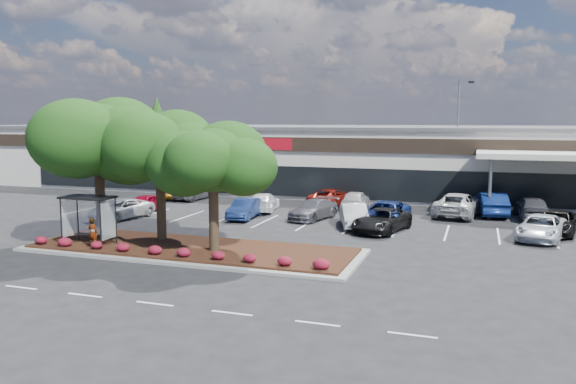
% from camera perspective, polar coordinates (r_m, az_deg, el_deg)
% --- Properties ---
extents(ground, '(160.00, 160.00, 0.00)m').
position_cam_1_polar(ground, '(25.92, -10.14, -8.25)').
color(ground, black).
rests_on(ground, ground).
extents(retail_store, '(80.40, 25.20, 6.25)m').
position_cam_1_polar(retail_store, '(57.12, 6.56, 3.57)').
color(retail_store, silver).
rests_on(retail_store, ground).
extents(landscape_island, '(18.00, 6.00, 0.26)m').
position_cam_1_polar(landscape_island, '(30.22, -9.79, -5.74)').
color(landscape_island, gray).
rests_on(landscape_island, ground).
extents(lane_markings, '(33.12, 20.06, 0.01)m').
position_cam_1_polar(lane_markings, '(35.18, -2.08, -3.96)').
color(lane_markings, silver).
rests_on(lane_markings, ground).
extents(shrub_row, '(17.00, 0.80, 0.50)m').
position_cam_1_polar(shrub_row, '(28.36, -11.85, -5.86)').
color(shrub_row, maroon).
rests_on(shrub_row, landscape_island).
extents(bus_shelter, '(2.75, 1.55, 2.59)m').
position_cam_1_polar(bus_shelter, '(31.96, -19.48, -1.36)').
color(bus_shelter, black).
rests_on(bus_shelter, landscape_island).
extents(island_tree_west, '(7.20, 7.20, 7.89)m').
position_cam_1_polar(island_tree_west, '(33.26, -18.65, 2.30)').
color(island_tree_west, '#183310').
rests_on(island_tree_west, landscape_island).
extents(island_tree_mid, '(6.60, 6.60, 7.32)m').
position_cam_1_polar(island_tree_mid, '(31.88, -12.86, 1.79)').
color(island_tree_mid, '#183310').
rests_on(island_tree_mid, landscape_island).
extents(island_tree_east, '(5.80, 5.80, 6.50)m').
position_cam_1_polar(island_tree_east, '(28.68, -7.59, 0.48)').
color(island_tree_east, '#183310').
rests_on(island_tree_east, landscape_island).
extents(conifer_north_west, '(4.40, 4.40, 10.00)m').
position_cam_1_polar(conifer_north_west, '(79.87, -13.11, 5.83)').
color(conifer_north_west, '#183310').
rests_on(conifer_north_west, ground).
extents(person_waiting, '(0.59, 0.40, 1.55)m').
position_cam_1_polar(person_waiting, '(31.20, -19.21, -3.92)').
color(person_waiting, '#594C47').
rests_on(person_waiting, landscape_island).
extents(light_pole, '(1.41, 0.78, 10.21)m').
position_cam_1_polar(light_pole, '(49.83, 16.89, 4.33)').
color(light_pole, gray).
rests_on(light_pole, ground).
extents(car_0, '(3.24, 5.26, 1.36)m').
position_cam_1_polar(car_0, '(41.03, -16.62, -1.68)').
color(car_0, silver).
rests_on(car_0, ground).
extents(car_1, '(1.97, 4.10, 1.35)m').
position_cam_1_polar(car_1, '(43.07, -14.44, -1.19)').
color(car_1, maroon).
rests_on(car_1, ground).
extents(car_2, '(1.77, 4.32, 1.39)m').
position_cam_1_polar(car_2, '(39.56, -4.38, -1.69)').
color(car_2, navy).
rests_on(car_2, ground).
extents(car_3, '(3.03, 5.02, 1.36)m').
position_cam_1_polar(car_3, '(39.21, 2.59, -1.78)').
color(car_3, '#58585F').
rests_on(car_3, ground).
extents(car_4, '(2.89, 4.77, 1.48)m').
position_cam_1_polar(car_4, '(36.68, 6.72, -2.37)').
color(car_4, silver).
rests_on(car_4, ground).
extents(car_5, '(3.00, 5.82, 1.57)m').
position_cam_1_polar(car_5, '(37.29, 9.80, -2.20)').
color(car_5, navy).
rests_on(car_5, ground).
extents(car_6, '(3.48, 5.53, 1.42)m').
position_cam_1_polar(car_6, '(35.36, 9.52, -2.84)').
color(car_6, black).
rests_on(car_6, ground).
extents(car_7, '(3.51, 5.41, 1.38)m').
position_cam_1_polar(car_7, '(37.94, 25.61, -2.80)').
color(car_7, black).
rests_on(car_7, ground).
extents(car_8, '(3.47, 5.46, 1.40)m').
position_cam_1_polar(car_8, '(35.77, 24.35, -3.30)').
color(car_8, silver).
rests_on(car_8, ground).
extents(car_9, '(3.31, 5.19, 1.61)m').
position_cam_1_polar(car_9, '(50.47, -11.55, 0.28)').
color(car_9, '#724107').
rests_on(car_9, ground).
extents(car_10, '(2.66, 4.95, 1.32)m').
position_cam_1_polar(car_10, '(49.55, -9.55, 0.03)').
color(car_10, slate).
rests_on(car_10, ground).
extents(car_11, '(2.74, 4.97, 1.36)m').
position_cam_1_polar(car_11, '(42.67, -2.51, -1.03)').
color(car_11, white).
rests_on(car_11, ground).
extents(car_12, '(3.24, 5.39, 1.40)m').
position_cam_1_polar(car_12, '(45.31, 4.44, -0.53)').
color(car_12, maroon).
rests_on(car_12, ground).
extents(car_13, '(1.94, 4.47, 1.50)m').
position_cam_1_polar(car_13, '(43.48, 6.89, -0.83)').
color(car_13, '#B4B4B4').
rests_on(car_13, ground).
extents(car_14, '(3.61, 6.35, 1.67)m').
position_cam_1_polar(car_14, '(42.22, 16.88, -1.22)').
color(car_14, '#B5B5B5').
rests_on(car_14, ground).
extents(car_15, '(2.44, 5.38, 1.71)m').
position_cam_1_polar(car_15, '(43.24, 19.96, -1.12)').
color(car_15, navy).
rests_on(car_15, ground).
extents(car_16, '(2.27, 4.92, 1.63)m').
position_cam_1_polar(car_16, '(42.70, 23.53, -1.45)').
color(car_16, '#4F4E54').
rests_on(car_16, ground).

